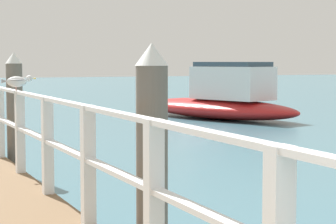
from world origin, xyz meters
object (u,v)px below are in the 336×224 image
object	(u,v)px
dock_piling_far	(15,113)
boat_1	(222,100)
seagull_foreground	(17,81)
dock_piling_near	(152,165)

from	to	relation	value
dock_piling_far	boat_1	world-z (taller)	dock_piling_far
dock_piling_far	seagull_foreground	world-z (taller)	dock_piling_far
dock_piling_far	boat_1	size ratio (longest dim) A/B	0.30
boat_1	dock_piling_near	bearing A→B (deg)	39.98
dock_piling_far	seagull_foreground	xyz separation A→B (m)	(-0.37, -2.18, 0.63)
seagull_foreground	boat_1	world-z (taller)	boat_1
dock_piling_near	dock_piling_far	distance (m)	6.23
seagull_foreground	dock_piling_near	bearing A→B (deg)	13.91
dock_piling_near	seagull_foreground	bearing A→B (deg)	95.24
dock_piling_far	boat_1	bearing A→B (deg)	43.95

